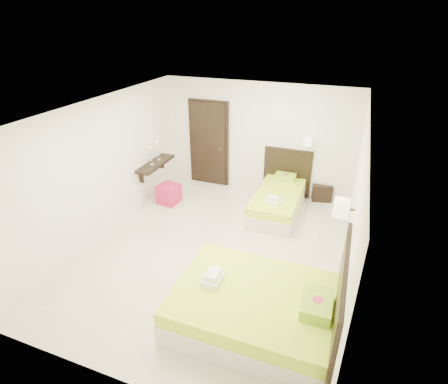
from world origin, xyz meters
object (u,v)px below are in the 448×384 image
(bed_single, at_px, (278,199))
(ottoman, at_px, (169,194))
(nightstand, at_px, (322,191))
(bed_double, at_px, (259,308))

(bed_single, distance_m, ottoman, 2.49)
(nightstand, bearing_deg, ottoman, -170.17)
(bed_single, xyz_separation_m, ottoman, (-2.44, -0.52, -0.06))
(bed_single, height_order, nightstand, bed_single)
(bed_single, bearing_deg, ottoman, -167.93)
(nightstand, distance_m, ottoman, 3.56)
(bed_double, relative_size, nightstand, 4.89)
(bed_single, xyz_separation_m, bed_double, (0.46, -3.25, 0.04))
(bed_double, bearing_deg, bed_single, 98.00)
(ottoman, bearing_deg, bed_single, 12.07)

